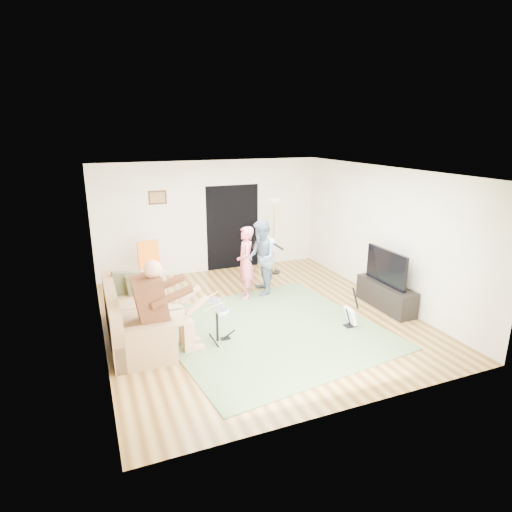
% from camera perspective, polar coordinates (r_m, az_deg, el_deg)
% --- Properties ---
extents(floor, '(6.00, 6.00, 0.00)m').
position_cam_1_polar(floor, '(8.15, 0.28, -8.07)').
color(floor, brown).
rests_on(floor, ground).
extents(walls, '(5.50, 6.00, 2.70)m').
position_cam_1_polar(walls, '(7.68, 0.30, 1.12)').
color(walls, '#EEE4CE').
rests_on(walls, floor).
extents(ceiling, '(6.00, 6.00, 0.00)m').
position_cam_1_polar(ceiling, '(7.44, 0.31, 11.19)').
color(ceiling, white).
rests_on(ceiling, walls).
extents(window_blinds, '(0.00, 2.05, 2.05)m').
position_cam_1_polar(window_blinds, '(7.28, -20.72, 0.78)').
color(window_blinds, olive).
rests_on(window_blinds, walls).
extents(doorway, '(2.10, 0.00, 2.10)m').
position_cam_1_polar(doorway, '(10.66, -3.12, 3.83)').
color(doorway, black).
rests_on(doorway, walls).
extents(picture_frame, '(0.42, 0.03, 0.32)m').
position_cam_1_polar(picture_frame, '(10.07, -13.00, 7.61)').
color(picture_frame, '#3F2314').
rests_on(picture_frame, walls).
extents(area_rug, '(3.95, 3.98, 0.02)m').
position_cam_1_polar(area_rug, '(7.63, 2.05, -9.81)').
color(area_rug, '#526F43').
rests_on(area_rug, floor).
extents(sofa, '(0.92, 2.23, 0.90)m').
position_cam_1_polar(sofa, '(7.53, -16.29, -8.44)').
color(sofa, '#A07950').
rests_on(sofa, floor).
extents(drummer, '(0.99, 0.56, 1.53)m').
position_cam_1_polar(drummer, '(6.86, -12.10, -7.92)').
color(drummer, '#582E18').
rests_on(drummer, sofa).
extents(drum_kit, '(0.37, 0.66, 0.68)m').
position_cam_1_polar(drum_kit, '(7.16, -5.19, -9.16)').
color(drum_kit, black).
rests_on(drum_kit, floor).
extents(singer, '(0.49, 0.63, 1.52)m').
position_cam_1_polar(singer, '(8.79, -1.39, -0.91)').
color(singer, '#DD6076').
rests_on(singer, floor).
extents(microphone, '(0.06, 0.06, 0.24)m').
position_cam_1_polar(microphone, '(8.75, -0.18, 1.57)').
color(microphone, black).
rests_on(microphone, singer).
extents(guitarist, '(0.78, 0.90, 1.59)m').
position_cam_1_polar(guitarist, '(8.98, 0.67, -0.26)').
color(guitarist, slate).
rests_on(guitarist, floor).
extents(guitar_held, '(0.14, 0.60, 0.26)m').
position_cam_1_polar(guitar_held, '(8.98, 1.85, 1.63)').
color(guitar_held, white).
rests_on(guitar_held, guitarist).
extents(guitar_spare, '(0.27, 0.24, 0.75)m').
position_cam_1_polar(guitar_spare, '(7.85, 12.51, -7.79)').
color(guitar_spare, black).
rests_on(guitar_spare, floor).
extents(torchiere_lamp, '(0.33, 0.33, 1.82)m').
position_cam_1_polar(torchiere_lamp, '(10.22, 2.41, 4.41)').
color(torchiere_lamp, black).
rests_on(torchiere_lamp, floor).
extents(dining_chair, '(0.53, 0.55, 1.10)m').
position_cam_1_polar(dining_chair, '(9.46, -13.68, -2.43)').
color(dining_chair, beige).
rests_on(dining_chair, floor).
extents(tv_cabinet, '(0.40, 1.40, 0.50)m').
position_cam_1_polar(tv_cabinet, '(8.83, 16.91, -5.05)').
color(tv_cabinet, black).
rests_on(tv_cabinet, floor).
extents(television, '(0.06, 1.12, 0.68)m').
position_cam_1_polar(television, '(8.61, 16.98, -1.39)').
color(television, black).
rests_on(television, tv_cabinet).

